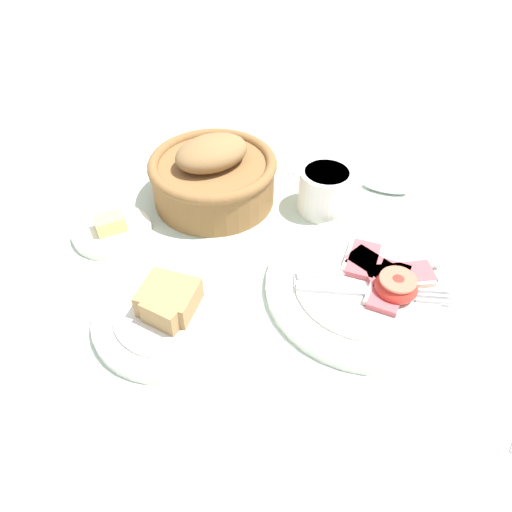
% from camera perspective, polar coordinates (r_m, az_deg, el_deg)
% --- Properties ---
extents(ground_plane, '(3.00, 3.00, 0.00)m').
position_cam_1_polar(ground_plane, '(0.63, 7.21, -4.60)').
color(ground_plane, '#B7CCB7').
extents(breakfast_plate, '(0.25, 0.25, 0.04)m').
position_cam_1_polar(breakfast_plate, '(0.64, 12.86, -3.30)').
color(breakfast_plate, silver).
rests_on(breakfast_plate, ground_plane).
extents(bread_plate, '(0.18, 0.18, 0.05)m').
position_cam_1_polar(bread_plate, '(0.60, -9.96, -6.34)').
color(bread_plate, silver).
rests_on(bread_plate, ground_plane).
extents(sugar_cup, '(0.08, 0.08, 0.07)m').
position_cam_1_polar(sugar_cup, '(0.74, 7.89, 7.54)').
color(sugar_cup, white).
rests_on(sugar_cup, ground_plane).
extents(bread_basket, '(0.19, 0.19, 0.10)m').
position_cam_1_polar(bread_basket, '(0.75, -4.92, 9.20)').
color(bread_basket, brown).
rests_on(bread_basket, ground_plane).
extents(butter_dish, '(0.11, 0.11, 0.03)m').
position_cam_1_polar(butter_dish, '(0.73, -16.14, 2.85)').
color(butter_dish, silver).
rests_on(butter_dish, ground_plane).
extents(teaspoon_by_saucer, '(0.17, 0.12, 0.01)m').
position_cam_1_polar(teaspoon_by_saucer, '(0.81, 12.66, 7.96)').
color(teaspoon_by_saucer, silver).
rests_on(teaspoon_by_saucer, ground_plane).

